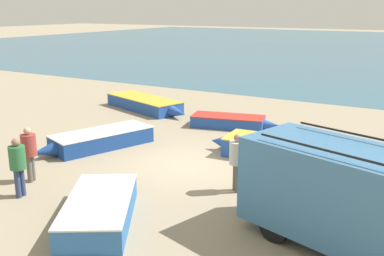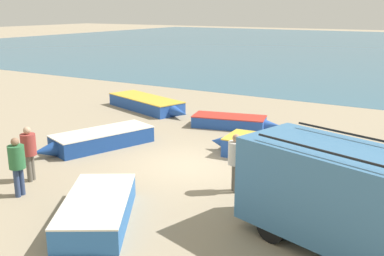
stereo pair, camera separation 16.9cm
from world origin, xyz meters
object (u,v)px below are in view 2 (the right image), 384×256
at_px(fishing_rowboat_0, 98,207).
at_px(fishing_rowboat_6, 268,148).
at_px(parked_van, 367,203).
at_px(fisherman_3, 236,158).
at_px(fisherman_2, 17,162).
at_px(fishing_rowboat_3, 148,104).
at_px(fisherman_0, 29,149).
at_px(fishing_rowboat_1, 99,139).
at_px(fishing_rowboat_2, 232,122).

distance_m(fishing_rowboat_0, fishing_rowboat_6, 6.84).
bearing_deg(fishing_rowboat_6, parked_van, 124.51).
height_order(fishing_rowboat_0, fishing_rowboat_6, fishing_rowboat_6).
distance_m(fishing_rowboat_6, fisherman_3, 3.41).
xyz_separation_m(fishing_rowboat_0, fisherman_2, (-2.83, -0.04, 0.69)).
height_order(fishing_rowboat_3, fishing_rowboat_6, fishing_rowboat_6).
bearing_deg(fishing_rowboat_0, fishing_rowboat_3, -0.96).
bearing_deg(parked_van, fishing_rowboat_0, -149.35).
bearing_deg(parked_van, fisherman_2, -153.50).
relative_size(parked_van, fishing_rowboat_0, 1.49).
xyz_separation_m(parked_van, fisherman_0, (-9.37, -0.58, -0.23)).
relative_size(fishing_rowboat_1, fishing_rowboat_6, 1.16).
bearing_deg(fishing_rowboat_2, fishing_rowboat_3, 155.98).
distance_m(fishing_rowboat_2, fishing_rowboat_3, 5.27).
height_order(parked_van, fishing_rowboat_1, parked_van).
bearing_deg(fisherman_2, fishing_rowboat_3, -78.28).
relative_size(fishing_rowboat_2, fisherman_2, 2.31).
bearing_deg(fishing_rowboat_1, fishing_rowboat_6, 129.94).
bearing_deg(fishing_rowboat_3, fishing_rowboat_0, -41.23).
bearing_deg(fishing_rowboat_0, fishing_rowboat_6, -46.75).
bearing_deg(fishing_rowboat_6, fisherman_2, 51.07).
bearing_deg(fishing_rowboat_2, fisherman_2, -114.37).
distance_m(fishing_rowboat_2, fisherman_2, 9.78).
xyz_separation_m(parked_van, fishing_rowboat_2, (-6.92, 8.08, -0.98)).
height_order(fisherman_0, fisherman_3, fisherman_3).
bearing_deg(fishing_rowboat_0, fisherman_0, 44.08).
height_order(fishing_rowboat_3, fisherman_0, fisherman_0).
height_order(fishing_rowboat_3, fisherman_3, fisherman_3).
distance_m(fishing_rowboat_6, fisherman_2, 8.12).
bearing_deg(fishing_rowboat_0, fishing_rowboat_1, 10.41).
bearing_deg(fisherman_0, fishing_rowboat_0, -34.67).
distance_m(parked_van, fisherman_3, 4.19).
bearing_deg(fishing_rowboat_3, fishing_rowboat_1, -51.81).
height_order(fishing_rowboat_0, fisherman_2, fisherman_2).
relative_size(fishing_rowboat_6, fisherman_3, 2.35).
bearing_deg(fisherman_2, fishing_rowboat_2, -106.76).
bearing_deg(parked_van, fisherman_3, 170.99).
bearing_deg(fishing_rowboat_1, fisherman_2, 34.26).
xyz_separation_m(fisherman_0, fisherman_2, (0.65, -0.93, -0.00)).
bearing_deg(fishing_rowboat_6, fisherman_0, 43.23).
relative_size(fishing_rowboat_1, fisherman_3, 2.73).
xyz_separation_m(fishing_rowboat_3, fishing_rowboat_6, (8.00, -3.88, 0.02)).
height_order(fishing_rowboat_3, fisherman_2, fisherman_2).
distance_m(fishing_rowboat_1, fisherman_3, 6.29).
height_order(fishing_rowboat_1, fishing_rowboat_6, fishing_rowboat_6).
xyz_separation_m(fishing_rowboat_3, fisherman_2, (3.39, -10.53, 0.69)).
distance_m(fishing_rowboat_3, fisherman_0, 10.01).
bearing_deg(fishing_rowboat_3, fisherman_3, -22.72).
xyz_separation_m(fishing_rowboat_3, fisherman_3, (8.34, -7.21, 0.70)).
bearing_deg(fishing_rowboat_6, fishing_rowboat_3, -30.03).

